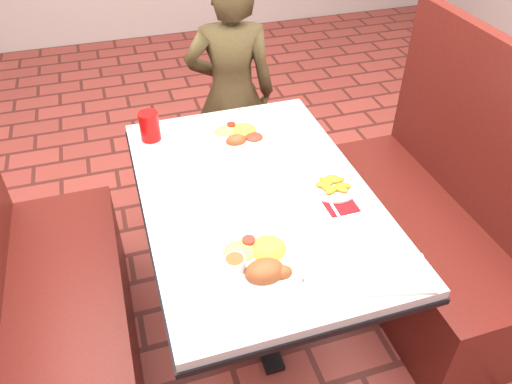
# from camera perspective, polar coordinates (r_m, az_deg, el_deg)

# --- Properties ---
(dining_table) EXTENTS (0.81, 1.21, 0.75)m
(dining_table) POSITION_cam_1_polar(r_m,az_deg,el_deg) (1.85, 0.00, -2.31)
(dining_table) COLOR #B8BABD
(dining_table) RESTS_ON ground
(booth_bench_left) EXTENTS (0.47, 1.20, 1.17)m
(booth_bench_left) POSITION_cam_1_polar(r_m,az_deg,el_deg) (2.07, -22.19, -13.31)
(booth_bench_left) COLOR #5C1B15
(booth_bench_left) RESTS_ON ground
(booth_bench_right) EXTENTS (0.47, 1.20, 1.17)m
(booth_bench_right) POSITION_cam_1_polar(r_m,az_deg,el_deg) (2.37, 18.79, -4.26)
(booth_bench_right) COLOR #5C1B15
(booth_bench_right) RESTS_ON ground
(diner_person) EXTENTS (0.51, 0.39, 1.27)m
(diner_person) POSITION_cam_1_polar(r_m,az_deg,el_deg) (2.65, -2.81, 11.01)
(diner_person) COLOR brown
(diner_person) RESTS_ON ground
(near_dinner_plate) EXTENTS (0.28, 0.28, 0.09)m
(near_dinner_plate) POSITION_cam_1_polar(r_m,az_deg,el_deg) (1.51, 0.54, -7.48)
(near_dinner_plate) COLOR white
(near_dinner_plate) RESTS_ON dining_table
(far_dinner_plate) EXTENTS (0.25, 0.25, 0.06)m
(far_dinner_plate) POSITION_cam_1_polar(r_m,az_deg,el_deg) (2.07, -1.91, 6.78)
(far_dinner_plate) COLOR white
(far_dinner_plate) RESTS_ON dining_table
(plantain_plate) EXTENTS (0.18, 0.18, 0.03)m
(plantain_plate) POSITION_cam_1_polar(r_m,az_deg,el_deg) (1.82, 8.80, 0.67)
(plantain_plate) COLOR white
(plantain_plate) RESTS_ON dining_table
(maroon_napkin) EXTENTS (0.11, 0.11, 0.00)m
(maroon_napkin) POSITION_cam_1_polar(r_m,az_deg,el_deg) (1.76, 9.58, -1.42)
(maroon_napkin) COLOR #5E0E12
(maroon_napkin) RESTS_ON dining_table
(spoon_utensil) EXTENTS (0.01, 0.13, 0.00)m
(spoon_utensil) POSITION_cam_1_polar(r_m,az_deg,el_deg) (1.73, 8.88, -1.86)
(spoon_utensil) COLOR #B8B8BC
(spoon_utensil) RESTS_ON dining_table
(red_tumbler) EXTENTS (0.08, 0.08, 0.12)m
(red_tumbler) POSITION_cam_1_polar(r_m,az_deg,el_deg) (2.08, -12.07, 7.36)
(red_tumbler) COLOR red
(red_tumbler) RESTS_ON dining_table
(paper_napkin) EXTENTS (0.23, 0.20, 0.01)m
(paper_napkin) POSITION_cam_1_polar(r_m,az_deg,el_deg) (1.55, 15.73, -9.07)
(paper_napkin) COLOR silver
(paper_napkin) RESTS_ON dining_table
(knife_utensil) EXTENTS (0.09, 0.16, 0.00)m
(knife_utensil) POSITION_cam_1_polar(r_m,az_deg,el_deg) (1.52, 3.12, -8.14)
(knife_utensil) COLOR silver
(knife_utensil) RESTS_ON dining_table
(fork_utensil) EXTENTS (0.04, 0.16, 0.00)m
(fork_utensil) POSITION_cam_1_polar(r_m,az_deg,el_deg) (1.49, 0.34, -9.56)
(fork_utensil) COLOR silver
(fork_utensil) RESTS_ON dining_table
(lettuce_shreds) EXTENTS (0.28, 0.32, 0.00)m
(lettuce_shreds) POSITION_cam_1_polar(r_m,az_deg,el_deg) (1.84, 0.63, 1.38)
(lettuce_shreds) COLOR #90C950
(lettuce_shreds) RESTS_ON dining_table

